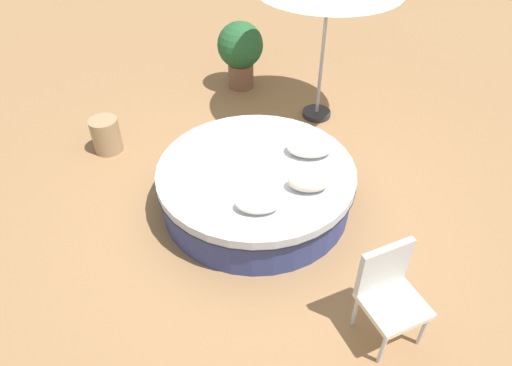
{
  "coord_description": "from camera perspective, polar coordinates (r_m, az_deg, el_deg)",
  "views": [
    {
      "loc": [
        -0.16,
        4.15,
        3.87
      ],
      "look_at": [
        0.0,
        0.0,
        0.34
      ],
      "focal_mm": 32.15,
      "sensor_mm": 36.0,
      "label": 1
    }
  ],
  "objects": [
    {
      "name": "patio_chair",
      "position": [
        4.29,
        16.19,
        -12.51
      ],
      "size": [
        0.69,
        0.68,
        0.98
      ],
      "rotation": [
        0.0,
        0.0,
        0.46
      ],
      "color": "#B7B7BC",
      "rests_on": "ground_plane"
    },
    {
      "name": "throw_pillow_1",
      "position": [
        5.0,
        6.56,
        0.22
      ],
      "size": [
        0.46,
        0.29,
        0.21
      ],
      "primitive_type": "ellipsoid",
      "color": "beige",
      "rests_on": "round_bed"
    },
    {
      "name": "round_bed",
      "position": [
        5.49,
        0.0,
        -0.39
      ],
      "size": [
        2.33,
        2.33,
        0.56
      ],
      "color": "navy",
      "rests_on": "ground_plane"
    },
    {
      "name": "throw_pillow_2",
      "position": [
        5.53,
        6.67,
        4.46
      ],
      "size": [
        0.55,
        0.38,
        0.18
      ],
      "primitive_type": "ellipsoid",
      "color": "beige",
      "rests_on": "round_bed"
    },
    {
      "name": "ground_plane",
      "position": [
        5.68,
        0.0,
        -2.6
      ],
      "size": [
        16.0,
        16.0,
        0.0
      ],
      "primitive_type": "plane",
      "color": "olive"
    },
    {
      "name": "throw_pillow_0",
      "position": [
        4.74,
        0.17,
        -2.58
      ],
      "size": [
        0.46,
        0.28,
        0.16
      ],
      "primitive_type": "ellipsoid",
      "color": "silver",
      "rests_on": "round_bed"
    },
    {
      "name": "side_table",
      "position": [
        6.75,
        -18.15,
        5.68
      ],
      "size": [
        0.39,
        0.39,
        0.5
      ],
      "primitive_type": "cylinder",
      "color": "#997A56",
      "rests_on": "ground_plane"
    },
    {
      "name": "planter",
      "position": [
        7.85,
        -1.96,
        16.23
      ],
      "size": [
        0.75,
        0.75,
        1.12
      ],
      "color": "brown",
      "rests_on": "ground_plane"
    }
  ]
}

